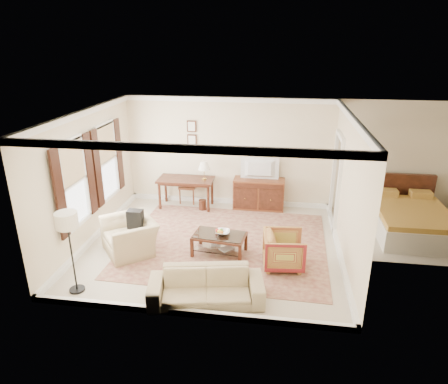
% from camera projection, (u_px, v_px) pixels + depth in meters
% --- Properties ---
extents(room_shell, '(5.51, 5.01, 2.91)m').
position_uv_depth(room_shell, '(212.00, 135.00, 7.96)').
color(room_shell, beige).
rests_on(room_shell, ground).
extents(annex_bedroom, '(3.00, 2.70, 2.90)m').
position_uv_depth(annex_bedroom, '(414.00, 222.00, 9.17)').
color(annex_bedroom, beige).
rests_on(annex_bedroom, ground).
extents(window_front, '(0.12, 1.56, 1.80)m').
position_uv_depth(window_front, '(74.00, 183.00, 8.01)').
color(window_front, '#CCB284').
rests_on(window_front, room_shell).
extents(window_rear, '(0.12, 1.56, 1.80)m').
position_uv_depth(window_rear, '(107.00, 161.00, 9.48)').
color(window_rear, '#CCB284').
rests_on(window_rear, room_shell).
extents(doorway, '(0.10, 1.12, 2.25)m').
position_uv_depth(doorway, '(336.00, 183.00, 9.47)').
color(doorway, white).
rests_on(doorway, room_shell).
extents(rug, '(4.48, 3.87, 0.01)m').
position_uv_depth(rug, '(225.00, 243.00, 8.90)').
color(rug, maroon).
rests_on(rug, room_shell).
extents(writing_desk, '(1.47, 0.73, 0.80)m').
position_uv_depth(writing_desk, '(186.00, 183.00, 10.62)').
color(writing_desk, '#502517').
rests_on(writing_desk, room_shell).
extents(desk_chair, '(0.48, 0.48, 1.05)m').
position_uv_depth(desk_chair, '(188.00, 184.00, 11.00)').
color(desk_chair, brown).
rests_on(desk_chair, room_shell).
extents(desk_lamp, '(0.32, 0.32, 0.50)m').
position_uv_depth(desk_lamp, '(204.00, 171.00, 10.42)').
color(desk_lamp, silver).
rests_on(desk_lamp, writing_desk).
extents(framed_prints, '(0.25, 0.04, 0.68)m').
position_uv_depth(framed_prints, '(192.00, 133.00, 10.56)').
color(framed_prints, '#502517').
rests_on(framed_prints, room_shell).
extents(sideboard, '(1.33, 0.51, 0.82)m').
position_uv_depth(sideboard, '(259.00, 194.00, 10.62)').
color(sideboard, brown).
rests_on(sideboard, room_shell).
extents(tv, '(0.95, 0.54, 0.12)m').
position_uv_depth(tv, '(260.00, 162.00, 10.29)').
color(tv, black).
rests_on(tv, sideboard).
extents(coffee_table, '(1.15, 0.76, 0.46)m').
position_uv_depth(coffee_table, '(219.00, 239.00, 8.35)').
color(coffee_table, '#502517').
rests_on(coffee_table, room_shell).
extents(fruit_bowl, '(0.42, 0.42, 0.10)m').
position_uv_depth(fruit_bowl, '(223.00, 232.00, 8.30)').
color(fruit_bowl, silver).
rests_on(fruit_bowl, coffee_table).
extents(book_a, '(0.28, 0.10, 0.38)m').
position_uv_depth(book_a, '(210.00, 243.00, 8.52)').
color(book_a, brown).
rests_on(book_a, coffee_table).
extents(book_b, '(0.22, 0.21, 0.38)m').
position_uv_depth(book_b, '(224.00, 247.00, 8.39)').
color(book_b, brown).
rests_on(book_b, coffee_table).
extents(striped_armchair, '(0.80, 0.85, 0.80)m').
position_uv_depth(striped_armchair, '(284.00, 249.00, 7.86)').
color(striped_armchair, maroon).
rests_on(striped_armchair, room_shell).
extents(club_armchair, '(1.27, 1.33, 0.98)m').
position_uv_depth(club_armchair, '(129.00, 231.00, 8.39)').
color(club_armchair, tan).
rests_on(club_armchair, room_shell).
extents(backpack, '(0.39, 0.37, 0.40)m').
position_uv_depth(backpack, '(135.00, 218.00, 8.41)').
color(backpack, black).
rests_on(backpack, club_armchair).
extents(sofa, '(2.04, 0.93, 0.77)m').
position_uv_depth(sofa, '(206.00, 282.00, 6.80)').
color(sofa, tan).
rests_on(sofa, room_shell).
extents(floor_lamp, '(0.38, 0.38, 1.54)m').
position_uv_depth(floor_lamp, '(67.00, 226.00, 6.77)').
color(floor_lamp, black).
rests_on(floor_lamp, room_shell).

